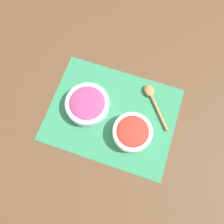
% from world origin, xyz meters
% --- Properties ---
extents(ground_plane, '(3.00, 3.00, 0.00)m').
position_xyz_m(ground_plane, '(0.00, 0.00, 0.00)').
color(ground_plane, '#513823').
extents(placemat, '(0.52, 0.40, 0.00)m').
position_xyz_m(placemat, '(0.00, 0.00, 0.00)').
color(placemat, '#2D7A51').
rests_on(placemat, ground_plane).
extents(onion_bowl, '(0.18, 0.18, 0.06)m').
position_xyz_m(onion_bowl, '(0.11, -0.00, 0.04)').
color(onion_bowl, silver).
rests_on(onion_bowl, placemat).
extents(tomato_bowl, '(0.15, 0.15, 0.07)m').
position_xyz_m(tomato_bowl, '(-0.10, 0.06, 0.04)').
color(tomato_bowl, white).
rests_on(tomato_bowl, placemat).
extents(wooden_spoon, '(0.15, 0.18, 0.02)m').
position_xyz_m(wooden_spoon, '(-0.14, -0.12, 0.01)').
color(wooden_spoon, '#9E7042').
rests_on(wooden_spoon, placemat).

